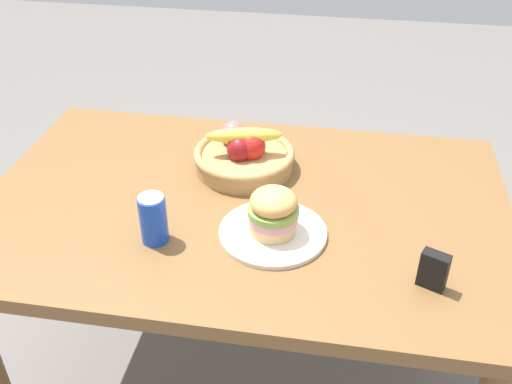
% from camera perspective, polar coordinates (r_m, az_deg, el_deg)
% --- Properties ---
extents(ground_plane, '(8.00, 8.00, 0.00)m').
position_cam_1_polar(ground_plane, '(2.08, -0.90, -18.06)').
color(ground_plane, slate).
extents(dining_table, '(1.40, 0.90, 0.75)m').
position_cam_1_polar(dining_table, '(1.61, -1.11, -3.84)').
color(dining_table, brown).
rests_on(dining_table, ground_plane).
extents(plate, '(0.27, 0.27, 0.01)m').
position_cam_1_polar(plate, '(1.44, 1.65, -3.98)').
color(plate, silver).
rests_on(plate, dining_table).
extents(sandwich, '(0.12, 0.12, 0.12)m').
position_cam_1_polar(sandwich, '(1.40, 1.70, -1.88)').
color(sandwich, '#E5BC75').
rests_on(sandwich, plate).
extents(soda_can, '(0.07, 0.07, 0.13)m').
position_cam_1_polar(soda_can, '(1.41, -10.01, -2.61)').
color(soda_can, blue).
rests_on(soda_can, dining_table).
extents(fruit_basket, '(0.29, 0.29, 0.14)m').
position_cam_1_polar(fruit_basket, '(1.67, -1.21, 3.69)').
color(fruit_basket, tan).
rests_on(fruit_basket, dining_table).
extents(napkin_holder, '(0.07, 0.05, 0.09)m').
position_cam_1_polar(napkin_holder, '(1.33, 16.97, -7.34)').
color(napkin_holder, black).
rests_on(napkin_holder, dining_table).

